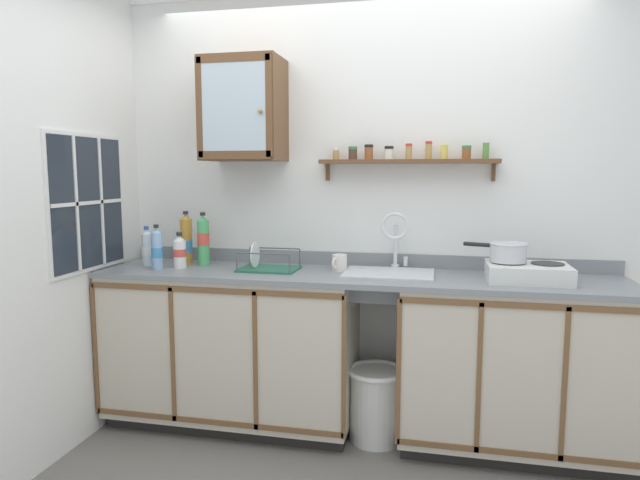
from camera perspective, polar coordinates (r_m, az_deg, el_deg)
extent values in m
plane|color=slate|center=(3.11, 2.35, -22.14)|extent=(5.97, 5.97, 0.00)
cube|color=white|center=(3.37, 4.42, 3.65)|extent=(3.57, 0.05, 2.64)
cube|color=white|center=(3.11, -27.13, 2.61)|extent=(0.05, 3.43, 2.64)
cube|color=black|center=(3.60, -8.68, -17.26)|extent=(1.43, 0.51, 0.08)
cube|color=beige|center=(3.41, -9.01, -10.40)|extent=(1.46, 0.57, 0.84)
cube|color=brown|center=(3.06, -11.12, -5.14)|extent=(1.46, 0.01, 0.03)
cube|color=brown|center=(3.30, -10.80, -17.98)|extent=(1.46, 0.01, 0.03)
cube|color=brown|center=(3.50, -22.16, -10.39)|extent=(0.02, 0.01, 0.77)
cube|color=brown|center=(3.26, -14.96, -11.40)|extent=(0.02, 0.01, 0.77)
cube|color=brown|center=(3.08, -6.69, -12.34)|extent=(0.02, 0.01, 0.77)
cube|color=brown|center=(2.96, 2.47, -13.08)|extent=(0.02, 0.01, 0.77)
cube|color=black|center=(3.42, 18.94, -18.96)|extent=(1.17, 0.51, 0.08)
cube|color=beige|center=(3.22, 19.33, -11.80)|extent=(1.19, 0.57, 0.84)
cube|color=brown|center=(2.84, 20.34, -6.39)|extent=(1.19, 0.01, 0.03)
cube|color=brown|center=(3.10, 19.71, -20.01)|extent=(1.19, 0.01, 0.03)
cube|color=brown|center=(2.93, 8.09, -13.37)|extent=(0.02, 0.01, 0.77)
cube|color=brown|center=(2.93, 16.06, -13.58)|extent=(0.02, 0.01, 0.77)
cube|color=brown|center=(2.98, 23.90, -13.53)|extent=(0.02, 0.01, 0.77)
cube|color=gray|center=(3.12, 3.56, -3.75)|extent=(2.93, 0.60, 0.03)
cube|color=gray|center=(3.38, 4.28, -1.98)|extent=(2.93, 0.02, 0.08)
cube|color=silver|center=(3.11, 7.10, -3.43)|extent=(0.49, 0.36, 0.01)
cube|color=slate|center=(3.14, 7.07, -5.85)|extent=(0.42, 0.29, 0.01)
cube|color=slate|center=(3.27, 7.32, -4.23)|extent=(0.42, 0.01, 0.14)
cube|color=slate|center=(2.98, 6.82, -5.32)|extent=(0.42, 0.01, 0.14)
cylinder|color=#4C4C51|center=(3.14, 7.07, -5.89)|extent=(0.04, 0.04, 0.01)
cylinder|color=silver|center=(3.30, 7.76, -2.71)|extent=(0.05, 0.05, 0.02)
cylinder|color=silver|center=(3.29, 7.80, -0.49)|extent=(0.02, 0.02, 0.24)
torus|color=silver|center=(3.20, 7.73, 1.44)|extent=(0.16, 0.02, 0.16)
cylinder|color=silver|center=(3.30, 8.81, -2.18)|extent=(0.02, 0.02, 0.06)
cube|color=silver|center=(3.09, 20.62, -3.17)|extent=(0.41, 0.32, 0.09)
cylinder|color=#2D2D2D|center=(3.09, 18.78, -2.19)|extent=(0.17, 0.17, 0.01)
cylinder|color=#2D2D2D|center=(3.12, 22.40, -2.26)|extent=(0.17, 0.17, 0.01)
cylinder|color=black|center=(2.94, 19.10, -3.62)|extent=(0.03, 0.02, 0.03)
cylinder|color=black|center=(2.97, 22.91, -3.69)|extent=(0.03, 0.02, 0.03)
cylinder|color=silver|center=(3.08, 18.82, -1.25)|extent=(0.19, 0.19, 0.10)
torus|color=silver|center=(3.08, 18.86, -0.37)|extent=(0.20, 0.20, 0.01)
cylinder|color=black|center=(3.11, 15.87, -0.44)|extent=(0.14, 0.06, 0.02)
cylinder|color=silver|center=(3.53, -17.39, -0.98)|extent=(0.06, 0.06, 0.19)
cone|color=silver|center=(3.52, -17.46, 0.80)|extent=(0.06, 0.06, 0.03)
cylinder|color=#2D59B2|center=(3.51, -17.47, 1.20)|extent=(0.03, 0.03, 0.02)
cylinder|color=white|center=(3.53, -17.39, -1.06)|extent=(0.07, 0.07, 0.05)
cylinder|color=white|center=(3.39, -14.24, -1.45)|extent=(0.07, 0.07, 0.16)
cone|color=white|center=(3.38, -14.29, 0.18)|extent=(0.07, 0.07, 0.03)
cylinder|color=#262626|center=(3.37, -14.31, 0.63)|extent=(0.03, 0.03, 0.02)
cylinder|color=#D84C3F|center=(3.39, -14.25, -1.28)|extent=(0.08, 0.08, 0.04)
cylinder|color=#8CB7E0|center=(3.38, -16.45, -1.09)|extent=(0.06, 0.06, 0.21)
cone|color=#8CB7E0|center=(3.36, -16.52, 0.96)|extent=(0.06, 0.06, 0.03)
cylinder|color=#262626|center=(3.36, -16.54, 1.38)|extent=(0.03, 0.03, 0.02)
cylinder|color=#3F8CCC|center=(3.38, -16.44, -1.25)|extent=(0.07, 0.07, 0.06)
cylinder|color=gold|center=(3.53, -13.60, -0.16)|extent=(0.07, 0.07, 0.28)
cone|color=gold|center=(3.51, -13.67, 2.33)|extent=(0.07, 0.07, 0.03)
cylinder|color=#262626|center=(3.51, -13.69, 2.75)|extent=(0.03, 0.03, 0.02)
cylinder|color=#3F8CCC|center=(3.53, -13.59, -0.60)|extent=(0.07, 0.07, 0.08)
cylinder|color=#4CB266|center=(3.45, -11.93, -0.31)|extent=(0.07, 0.07, 0.27)
cone|color=#4CB266|center=(3.43, -11.99, 2.21)|extent=(0.07, 0.07, 0.03)
cylinder|color=#262626|center=(3.43, -12.00, 2.64)|extent=(0.03, 0.03, 0.02)
cylinder|color=#D84C3F|center=(3.45, -11.94, 0.11)|extent=(0.07, 0.07, 0.08)
cube|color=#26664C|center=(3.24, -5.28, -2.98)|extent=(0.34, 0.25, 0.01)
cylinder|color=#4C4F54|center=(3.17, -8.60, -2.22)|extent=(0.01, 0.01, 0.10)
cylinder|color=#4C4F54|center=(3.08, -3.18, -2.44)|extent=(0.01, 0.01, 0.10)
cylinder|color=#4C4F54|center=(3.39, -7.20, -1.61)|extent=(0.01, 0.01, 0.10)
cylinder|color=#4C4F54|center=(3.30, -2.11, -1.79)|extent=(0.01, 0.01, 0.10)
cylinder|color=#4C4F54|center=(3.11, -5.94, -1.42)|extent=(0.31, 0.01, 0.01)
cylinder|color=#4C4F54|center=(3.33, -4.70, -0.85)|extent=(0.31, 0.01, 0.01)
cylinder|color=white|center=(3.25, -6.71, -1.52)|extent=(0.01, 0.15, 0.15)
cylinder|color=white|center=(3.19, 2.04, -2.35)|extent=(0.08, 0.08, 0.10)
torus|color=white|center=(3.15, 1.59, -2.38)|extent=(0.03, 0.07, 0.07)
cube|color=brown|center=(3.38, -7.86, 13.13)|extent=(0.46, 0.32, 0.60)
cube|color=silver|center=(3.22, -8.89, 13.41)|extent=(0.38, 0.01, 0.49)
cube|color=brown|center=(3.30, -12.35, 13.18)|extent=(0.04, 0.01, 0.56)
cube|color=brown|center=(3.15, -5.28, 13.60)|extent=(0.04, 0.01, 0.56)
cube|color=brown|center=(3.26, -8.99, 18.09)|extent=(0.43, 0.01, 0.05)
cube|color=brown|center=(3.20, -8.81, 8.64)|extent=(0.43, 0.01, 0.05)
sphere|color=olive|center=(3.15, -6.18, 13.05)|extent=(0.02, 0.02, 0.02)
cube|color=brown|center=(3.25, 9.02, 8.00)|extent=(1.02, 0.14, 0.02)
cube|color=brown|center=(3.36, 0.80, 6.99)|extent=(0.02, 0.03, 0.10)
cube|color=brown|center=(3.31, 17.45, 6.67)|extent=(0.02, 0.03, 0.10)
cylinder|color=tan|center=(3.31, 1.66, 8.75)|extent=(0.04, 0.04, 0.06)
cylinder|color=white|center=(3.31, 1.66, 9.36)|extent=(0.04, 0.04, 0.02)
cylinder|color=#4C3326|center=(3.27, 3.40, 8.79)|extent=(0.05, 0.05, 0.06)
cylinder|color=#33723F|center=(3.27, 3.41, 9.45)|extent=(0.05, 0.05, 0.02)
cylinder|color=brown|center=(3.27, 5.05, 8.87)|extent=(0.05, 0.05, 0.07)
cylinder|color=black|center=(3.27, 5.06, 9.63)|extent=(0.05, 0.05, 0.02)
cylinder|color=silver|center=(3.27, 7.12, 8.76)|extent=(0.05, 0.05, 0.06)
cylinder|color=black|center=(3.27, 7.13, 9.43)|extent=(0.05, 0.05, 0.02)
cylinder|color=tan|center=(3.26, 9.13, 8.85)|extent=(0.04, 0.04, 0.07)
cylinder|color=red|center=(3.26, 9.15, 9.64)|extent=(0.04, 0.04, 0.02)
cylinder|color=tan|center=(3.26, 11.12, 8.92)|extent=(0.04, 0.04, 0.09)
cylinder|color=red|center=(3.26, 11.15, 9.81)|extent=(0.04, 0.04, 0.02)
cylinder|color=#E0C659|center=(3.24, 12.67, 8.69)|extent=(0.04, 0.04, 0.06)
cylinder|color=yellow|center=(3.24, 12.68, 9.39)|extent=(0.04, 0.04, 0.02)
cylinder|color=brown|center=(3.24, 14.86, 8.58)|extent=(0.05, 0.05, 0.06)
cylinder|color=#33723F|center=(3.24, 14.88, 9.24)|extent=(0.05, 0.05, 0.02)
cylinder|color=#598C3F|center=(3.26, 16.73, 8.78)|extent=(0.04, 0.04, 0.09)
cylinder|color=white|center=(3.26, 16.76, 9.71)|extent=(0.04, 0.04, 0.02)
cube|color=#262D38|center=(3.37, -22.76, 3.56)|extent=(0.01, 0.63, 0.73)
cube|color=white|center=(3.38, -22.90, 3.55)|extent=(0.02, 0.68, 0.77)
cube|color=white|center=(3.28, -23.81, 3.42)|extent=(0.01, 0.02, 0.73)
cube|color=white|center=(3.46, -21.61, 3.69)|extent=(0.01, 0.02, 0.73)
cube|color=white|center=(3.37, -22.68, 3.56)|extent=(0.01, 0.63, 0.02)
cylinder|color=silver|center=(3.29, 5.78, -16.60)|extent=(0.30, 0.30, 0.40)
torus|color=white|center=(3.21, 5.82, -13.29)|extent=(0.33, 0.33, 0.03)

